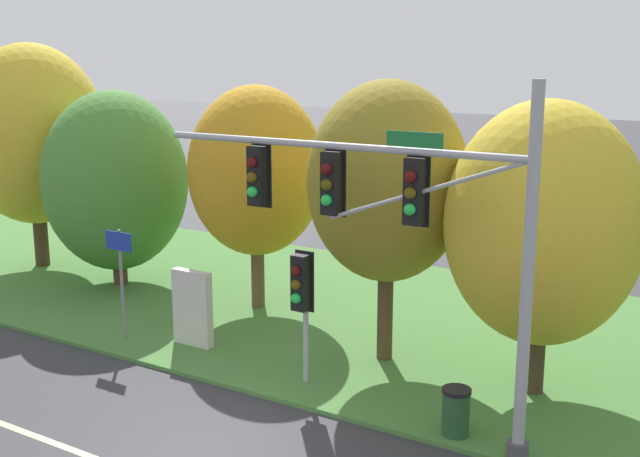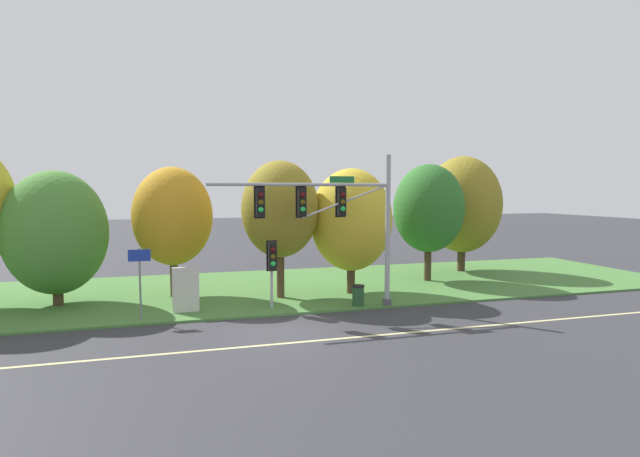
{
  "view_description": "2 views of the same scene",
  "coord_description": "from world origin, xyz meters",
  "px_view_note": "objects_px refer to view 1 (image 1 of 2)",
  "views": [
    {
      "loc": [
        9.19,
        -10.33,
        7.24
      ],
      "look_at": [
        0.01,
        4.4,
        3.39
      ],
      "focal_mm": 45.0,
      "sensor_mm": 36.0,
      "label": 1
    },
    {
      "loc": [
        -3.85,
        -17.57,
        5.21
      ],
      "look_at": [
        2.6,
        4.45,
        3.48
      ],
      "focal_mm": 28.0,
      "sensor_mm": 36.0,
      "label": 2
    }
  ],
  "objects_px": {
    "tree_mid_verge": "(387,182)",
    "info_kiosk": "(193,308)",
    "tree_tall_centre": "(543,224)",
    "pedestrian_signal_near_kerb": "(301,290)",
    "route_sign_post": "(121,268)",
    "tree_behind_signpost": "(256,171)",
    "tree_left_of_mast": "(115,181)",
    "trash_bin": "(456,411)",
    "tree_nearest_road": "(33,135)",
    "traffic_signal_mast": "(397,215)"
  },
  "relations": [
    {
      "from": "tree_mid_verge",
      "to": "info_kiosk",
      "type": "relative_size",
      "value": 3.45
    },
    {
      "from": "tree_tall_centre",
      "to": "pedestrian_signal_near_kerb",
      "type": "bearing_deg",
      "value": -152.56
    },
    {
      "from": "route_sign_post",
      "to": "tree_behind_signpost",
      "type": "height_order",
      "value": "tree_behind_signpost"
    },
    {
      "from": "tree_left_of_mast",
      "to": "info_kiosk",
      "type": "height_order",
      "value": "tree_left_of_mast"
    },
    {
      "from": "tree_left_of_mast",
      "to": "trash_bin",
      "type": "bearing_deg",
      "value": -17.02
    },
    {
      "from": "tree_left_of_mast",
      "to": "info_kiosk",
      "type": "bearing_deg",
      "value": -27.9
    },
    {
      "from": "pedestrian_signal_near_kerb",
      "to": "info_kiosk",
      "type": "distance_m",
      "value": 3.85
    },
    {
      "from": "tree_behind_signpost",
      "to": "tree_left_of_mast",
      "type": "bearing_deg",
      "value": -174.72
    },
    {
      "from": "route_sign_post",
      "to": "info_kiosk",
      "type": "xyz_separation_m",
      "value": [
        1.77,
        0.61,
        -0.93
      ]
    },
    {
      "from": "pedestrian_signal_near_kerb",
      "to": "tree_tall_centre",
      "type": "distance_m",
      "value": 5.23
    },
    {
      "from": "pedestrian_signal_near_kerb",
      "to": "tree_behind_signpost",
      "type": "distance_m",
      "value": 5.94
    },
    {
      "from": "pedestrian_signal_near_kerb",
      "to": "tree_left_of_mast",
      "type": "relative_size",
      "value": 0.5
    },
    {
      "from": "tree_nearest_road",
      "to": "tree_behind_signpost",
      "type": "relative_size",
      "value": 1.19
    },
    {
      "from": "pedestrian_signal_near_kerb",
      "to": "tree_tall_centre",
      "type": "bearing_deg",
      "value": 27.44
    },
    {
      "from": "pedestrian_signal_near_kerb",
      "to": "tree_mid_verge",
      "type": "bearing_deg",
      "value": 69.97
    },
    {
      "from": "tree_behind_signpost",
      "to": "pedestrian_signal_near_kerb",
      "type": "bearing_deg",
      "value": -44.13
    },
    {
      "from": "tree_behind_signpost",
      "to": "info_kiosk",
      "type": "relative_size",
      "value": 3.3
    },
    {
      "from": "tree_nearest_road",
      "to": "tree_tall_centre",
      "type": "bearing_deg",
      "value": -4.6
    },
    {
      "from": "tree_left_of_mast",
      "to": "tree_tall_centre",
      "type": "bearing_deg",
      "value": -5.03
    },
    {
      "from": "traffic_signal_mast",
      "to": "trash_bin",
      "type": "height_order",
      "value": "traffic_signal_mast"
    },
    {
      "from": "pedestrian_signal_near_kerb",
      "to": "info_kiosk",
      "type": "xyz_separation_m",
      "value": [
        -3.61,
        0.59,
        -1.2
      ]
    },
    {
      "from": "tree_mid_verge",
      "to": "trash_bin",
      "type": "xyz_separation_m",
      "value": [
        2.94,
        -2.75,
        -3.76
      ]
    },
    {
      "from": "pedestrian_signal_near_kerb",
      "to": "tree_nearest_road",
      "type": "xyz_separation_m",
      "value": [
        -13.0,
        3.7,
        2.3
      ]
    },
    {
      "from": "tree_left_of_mast",
      "to": "trash_bin",
      "type": "xyz_separation_m",
      "value": [
        12.86,
        -3.94,
        -2.79
      ]
    },
    {
      "from": "tree_nearest_road",
      "to": "tree_tall_centre",
      "type": "xyz_separation_m",
      "value": [
        17.43,
        -1.4,
        -0.77
      ]
    },
    {
      "from": "route_sign_post",
      "to": "tree_behind_signpost",
      "type": "xyz_separation_m",
      "value": [
        1.3,
        3.98,
        2.02
      ]
    },
    {
      "from": "tree_tall_centre",
      "to": "tree_mid_verge",
      "type": "bearing_deg",
      "value": -179.98
    },
    {
      "from": "tree_nearest_road",
      "to": "trash_bin",
      "type": "distance_m",
      "value": 17.74
    },
    {
      "from": "traffic_signal_mast",
      "to": "pedestrian_signal_near_kerb",
      "type": "xyz_separation_m",
      "value": [
        -2.57,
        0.68,
        -2.03
      ]
    },
    {
      "from": "pedestrian_signal_near_kerb",
      "to": "route_sign_post",
      "type": "bearing_deg",
      "value": -179.78
    },
    {
      "from": "tree_left_of_mast",
      "to": "tree_mid_verge",
      "type": "relative_size",
      "value": 0.92
    },
    {
      "from": "traffic_signal_mast",
      "to": "tree_left_of_mast",
      "type": "bearing_deg",
      "value": 160.27
    },
    {
      "from": "pedestrian_signal_near_kerb",
      "to": "tree_mid_verge",
      "type": "distance_m",
      "value": 3.22
    },
    {
      "from": "tree_nearest_road",
      "to": "tree_mid_verge",
      "type": "distance_m",
      "value": 13.91
    },
    {
      "from": "tree_behind_signpost",
      "to": "tree_mid_verge",
      "type": "height_order",
      "value": "tree_mid_verge"
    },
    {
      "from": "tree_behind_signpost",
      "to": "tree_tall_centre",
      "type": "relative_size",
      "value": 1.01
    },
    {
      "from": "tree_nearest_road",
      "to": "tree_left_of_mast",
      "type": "relative_size",
      "value": 1.23
    },
    {
      "from": "tree_left_of_mast",
      "to": "info_kiosk",
      "type": "distance_m",
      "value": 6.62
    },
    {
      "from": "tree_mid_verge",
      "to": "traffic_signal_mast",
      "type": "bearing_deg",
      "value": -59.95
    },
    {
      "from": "tree_nearest_road",
      "to": "tree_behind_signpost",
      "type": "xyz_separation_m",
      "value": [
        8.92,
        0.25,
        -0.55
      ]
    },
    {
      "from": "tree_nearest_road",
      "to": "info_kiosk",
      "type": "distance_m",
      "value": 10.5
    },
    {
      "from": "pedestrian_signal_near_kerb",
      "to": "info_kiosk",
      "type": "height_order",
      "value": "pedestrian_signal_near_kerb"
    },
    {
      "from": "info_kiosk",
      "to": "trash_bin",
      "type": "height_order",
      "value": "info_kiosk"
    },
    {
      "from": "pedestrian_signal_near_kerb",
      "to": "info_kiosk",
      "type": "relative_size",
      "value": 1.57
    },
    {
      "from": "info_kiosk",
      "to": "tree_behind_signpost",
      "type": "bearing_deg",
      "value": 98.0
    },
    {
      "from": "tree_mid_verge",
      "to": "trash_bin",
      "type": "bearing_deg",
      "value": -43.03
    },
    {
      "from": "tree_nearest_road",
      "to": "route_sign_post",
      "type": "bearing_deg",
      "value": -26.04
    },
    {
      "from": "tree_nearest_road",
      "to": "tree_tall_centre",
      "type": "distance_m",
      "value": 17.51
    },
    {
      "from": "tree_left_of_mast",
      "to": "info_kiosk",
      "type": "relative_size",
      "value": 3.17
    },
    {
      "from": "route_sign_post",
      "to": "tree_behind_signpost",
      "type": "bearing_deg",
      "value": 71.92
    }
  ]
}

